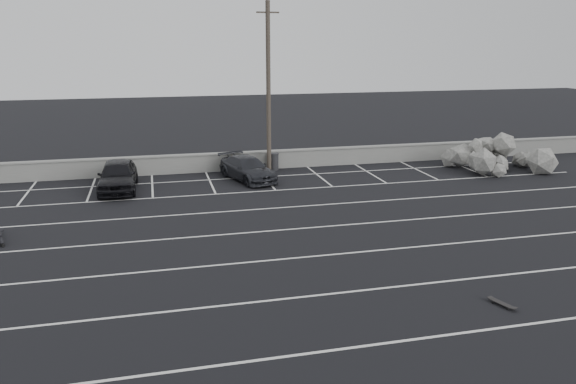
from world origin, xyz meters
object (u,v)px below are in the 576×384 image
object	(u,v)px
car_right	(248,169)
utility_pole	(268,88)
car_left	(118,175)
trash_bin	(273,161)
skateboard	(502,304)
riprap_pile	(494,159)

from	to	relation	value
car_right	utility_pole	world-z (taller)	utility_pole
car_left	trash_bin	bearing A→B (deg)	19.02
utility_pole	skateboard	xyz separation A→B (m)	(2.91, -18.09, -4.66)
car_right	skateboard	size ratio (longest dim) A/B	5.68
car_left	skateboard	bearing A→B (deg)	-53.30
car_right	trash_bin	distance (m)	2.80
utility_pole	trash_bin	bearing A→B (deg)	49.21
car_left	utility_pole	bearing A→B (deg)	17.14
skateboard	car_right	bearing A→B (deg)	85.77
car_left	trash_bin	xyz separation A→B (m)	(8.53, 2.67, -0.26)
trash_bin	skateboard	bearing A→B (deg)	-82.10
car_right	skateboard	bearing A→B (deg)	-93.83
trash_bin	skateboard	size ratio (longest dim) A/B	1.31
car_right	riprap_pile	size ratio (longest dim) A/B	0.75
trash_bin	car_left	bearing A→B (deg)	-162.63
car_left	riprap_pile	distance (m)	20.92
trash_bin	riprap_pile	bearing A→B (deg)	-14.09
car_right	riprap_pile	distance (m)	14.30
utility_pole	riprap_pile	bearing A→B (deg)	-12.01
riprap_pile	car_right	bearing A→B (deg)	175.87
car_left	skateboard	world-z (taller)	car_left
riprap_pile	car_left	bearing A→B (deg)	178.79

